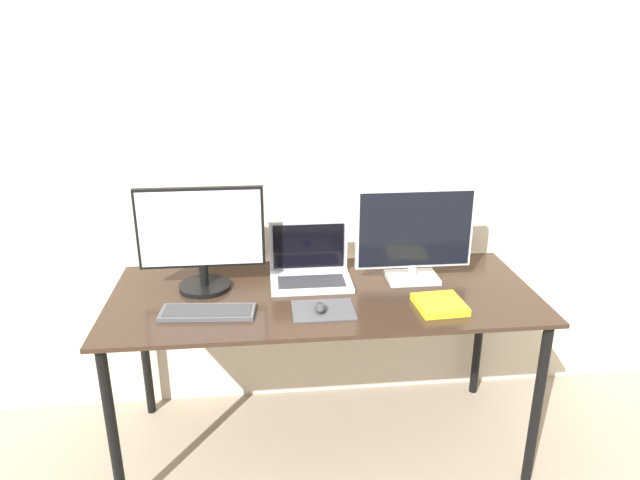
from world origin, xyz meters
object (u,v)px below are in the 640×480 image
object	(u,v)px
monitor_left	(201,238)
monitor_right	(414,235)
keyboard	(208,312)
book	(440,304)
mouse	(320,308)
laptop	(310,267)

from	to	relation	value
monitor_left	monitor_right	distance (m)	0.91
keyboard	book	size ratio (longest dim) A/B	1.87
monitor_right	keyboard	bearing A→B (deg)	-164.50
monitor_left	mouse	bearing A→B (deg)	-30.58
laptop	book	world-z (taller)	laptop
monitor_left	book	bearing A→B (deg)	-16.60
monitor_right	laptop	xyz separation A→B (m)	(-0.45, 0.05, -0.15)
monitor_right	keyboard	world-z (taller)	monitor_right
laptop	mouse	bearing A→B (deg)	-88.04
book	monitor_right	bearing A→B (deg)	98.10
monitor_left	mouse	distance (m)	0.58
monitor_right	book	xyz separation A→B (m)	(0.04, -0.28, -0.20)
keyboard	monitor_right	bearing A→B (deg)	15.50
laptop	book	bearing A→B (deg)	-33.90
keyboard	mouse	xyz separation A→B (m)	(0.44, -0.03, 0.01)
laptop	book	xyz separation A→B (m)	(0.49, -0.33, -0.05)
laptop	book	distance (m)	0.59
monitor_left	book	world-z (taller)	monitor_left
keyboard	book	distance (m)	0.92
keyboard	book	bearing A→B (deg)	-2.45
monitor_left	mouse	size ratio (longest dim) A/B	7.67
monitor_right	laptop	size ratio (longest dim) A/B	1.46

